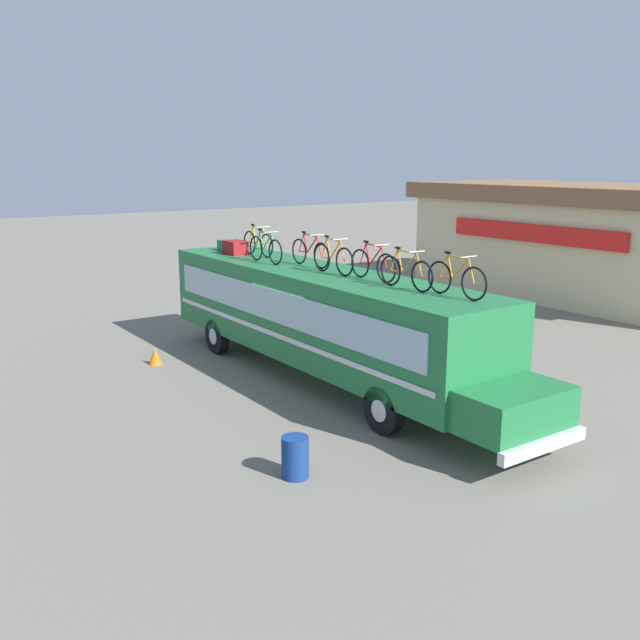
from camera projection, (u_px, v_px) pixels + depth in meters
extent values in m
plane|color=slate|center=(317.00, 377.00, 18.72)|extent=(120.00, 120.00, 0.00)
cube|color=#1E6B38|center=(317.00, 312.00, 18.33)|extent=(11.87, 2.41, 2.22)
cube|color=#1E6B38|center=(515.00, 409.00, 13.22)|extent=(1.27, 2.22, 0.82)
cube|color=#99B7C6|center=(276.00, 307.00, 17.58)|extent=(10.92, 0.04, 0.82)
cube|color=#99B7C6|center=(354.00, 296.00, 18.94)|extent=(10.92, 0.04, 0.82)
cube|color=silver|center=(277.00, 335.00, 17.74)|extent=(11.40, 0.03, 0.12)
cube|color=silver|center=(354.00, 323.00, 19.10)|extent=(11.40, 0.03, 0.12)
cube|color=silver|center=(543.00, 446.00, 12.78)|extent=(0.16, 2.29, 0.24)
cylinder|color=black|center=(384.00, 410.00, 14.78)|extent=(1.05, 0.28, 1.05)
cylinder|color=silver|center=(384.00, 410.00, 14.78)|extent=(0.47, 0.30, 0.47)
cylinder|color=black|center=(456.00, 391.00, 15.96)|extent=(1.05, 0.28, 1.05)
cylinder|color=silver|center=(456.00, 391.00, 15.96)|extent=(0.47, 0.30, 0.47)
cylinder|color=black|center=(217.00, 336.00, 20.96)|extent=(1.05, 0.28, 1.05)
cylinder|color=silver|center=(217.00, 336.00, 20.96)|extent=(0.47, 0.30, 0.47)
cylinder|color=black|center=(278.00, 326.00, 22.14)|extent=(1.05, 0.28, 1.05)
cylinder|color=silver|center=(278.00, 326.00, 22.14)|extent=(0.47, 0.30, 0.47)
cube|color=#1E7F66|center=(230.00, 245.00, 21.90)|extent=(0.67, 0.53, 0.33)
cube|color=maroon|center=(235.00, 248.00, 21.05)|extent=(0.74, 0.51, 0.40)
torus|color=black|center=(250.00, 242.00, 21.09)|extent=(0.69, 0.04, 0.69)
torus|color=black|center=(267.00, 246.00, 20.29)|extent=(0.69, 0.04, 0.69)
cylinder|color=#B2B20C|center=(254.00, 235.00, 20.79)|extent=(0.19, 0.04, 0.49)
cylinder|color=#B2B20C|center=(260.00, 236.00, 20.56)|extent=(0.47, 0.04, 0.48)
cylinder|color=#B2B20C|center=(258.00, 227.00, 20.57)|extent=(0.60, 0.04, 0.07)
cylinder|color=#B2B20C|center=(253.00, 243.00, 20.94)|extent=(0.38, 0.03, 0.05)
cylinder|color=#B2B20C|center=(251.00, 234.00, 20.95)|extent=(0.25, 0.03, 0.51)
cylinder|color=#B2B20C|center=(265.00, 237.00, 20.31)|extent=(0.21, 0.03, 0.48)
cylinder|color=silver|center=(263.00, 227.00, 20.32)|extent=(0.03, 0.44, 0.03)
ellipsoid|color=black|center=(253.00, 225.00, 20.79)|extent=(0.20, 0.08, 0.06)
torus|color=black|center=(256.00, 248.00, 19.74)|extent=(0.69, 0.04, 0.69)
torus|color=black|center=(275.00, 252.00, 18.91)|extent=(0.69, 0.04, 0.69)
cylinder|color=green|center=(262.00, 240.00, 19.43)|extent=(0.20, 0.04, 0.49)
cylinder|color=green|center=(267.00, 242.00, 19.18)|extent=(0.48, 0.04, 0.47)
cylinder|color=green|center=(266.00, 232.00, 19.20)|extent=(0.62, 0.04, 0.07)
cylinder|color=green|center=(260.00, 249.00, 19.58)|extent=(0.40, 0.03, 0.05)
cylinder|color=green|center=(258.00, 240.00, 19.59)|extent=(0.25, 0.03, 0.51)
cylinder|color=green|center=(273.00, 243.00, 18.93)|extent=(0.22, 0.03, 0.48)
cylinder|color=silver|center=(272.00, 232.00, 18.94)|extent=(0.03, 0.44, 0.03)
ellipsoid|color=black|center=(260.00, 229.00, 19.43)|extent=(0.20, 0.08, 0.06)
torus|color=black|center=(299.00, 251.00, 19.07)|extent=(0.69, 0.04, 0.69)
torus|color=black|center=(321.00, 255.00, 18.23)|extent=(0.69, 0.04, 0.69)
cylinder|color=red|center=(306.00, 243.00, 18.76)|extent=(0.20, 0.04, 0.49)
cylinder|color=red|center=(312.00, 245.00, 18.51)|extent=(0.49, 0.04, 0.47)
cylinder|color=red|center=(310.00, 235.00, 18.52)|extent=(0.63, 0.04, 0.07)
cylinder|color=red|center=(303.00, 252.00, 18.91)|extent=(0.40, 0.03, 0.05)
cylinder|color=red|center=(302.00, 242.00, 18.92)|extent=(0.26, 0.03, 0.51)
cylinder|color=red|center=(319.00, 246.00, 18.25)|extent=(0.22, 0.03, 0.48)
cylinder|color=silver|center=(317.00, 235.00, 18.27)|extent=(0.03, 0.44, 0.03)
ellipsoid|color=black|center=(304.00, 232.00, 18.76)|extent=(0.20, 0.08, 0.06)
torus|color=black|center=(322.00, 257.00, 17.80)|extent=(0.71, 0.04, 0.71)
torus|color=black|center=(344.00, 262.00, 17.04)|extent=(0.71, 0.04, 0.71)
cylinder|color=orange|center=(328.00, 248.00, 17.52)|extent=(0.19, 0.04, 0.50)
cylinder|color=orange|center=(335.00, 250.00, 17.29)|extent=(0.45, 0.04, 0.48)
cylinder|color=orange|center=(333.00, 240.00, 17.30)|extent=(0.57, 0.04, 0.07)
cylinder|color=orange|center=(326.00, 258.00, 17.66)|extent=(0.36, 0.03, 0.05)
cylinder|color=orange|center=(324.00, 248.00, 17.66)|extent=(0.24, 0.03, 0.52)
cylinder|color=orange|center=(342.00, 252.00, 17.06)|extent=(0.20, 0.03, 0.49)
cylinder|color=silver|center=(340.00, 239.00, 17.06)|extent=(0.03, 0.44, 0.03)
ellipsoid|color=black|center=(327.00, 236.00, 17.51)|extent=(0.20, 0.08, 0.06)
torus|color=black|center=(360.00, 263.00, 16.88)|extent=(0.69, 0.04, 0.69)
torus|color=black|center=(386.00, 268.00, 16.11)|extent=(0.69, 0.04, 0.69)
cylinder|color=red|center=(368.00, 254.00, 16.59)|extent=(0.19, 0.04, 0.49)
cylinder|color=red|center=(376.00, 256.00, 16.37)|extent=(0.45, 0.04, 0.47)
cylinder|color=red|center=(374.00, 245.00, 16.37)|extent=(0.58, 0.04, 0.07)
cylinder|color=red|center=(365.00, 264.00, 16.73)|extent=(0.37, 0.03, 0.05)
cylinder|color=red|center=(363.00, 253.00, 16.74)|extent=(0.24, 0.03, 0.51)
cylinder|color=red|center=(384.00, 258.00, 16.13)|extent=(0.20, 0.03, 0.48)
cylinder|color=silver|center=(382.00, 245.00, 16.13)|extent=(0.03, 0.44, 0.03)
ellipsoid|color=black|center=(366.00, 242.00, 16.59)|extent=(0.20, 0.08, 0.06)
torus|color=black|center=(391.00, 270.00, 15.80)|extent=(0.68, 0.04, 0.68)
torus|color=black|center=(422.00, 277.00, 14.98)|extent=(0.68, 0.04, 0.68)
cylinder|color=orange|center=(400.00, 261.00, 15.49)|extent=(0.20, 0.04, 0.49)
cylinder|color=orange|center=(409.00, 263.00, 15.25)|extent=(0.48, 0.04, 0.47)
cylinder|color=orange|center=(407.00, 252.00, 15.26)|extent=(0.62, 0.04, 0.07)
cylinder|color=orange|center=(396.00, 271.00, 15.64)|extent=(0.39, 0.03, 0.05)
cylinder|color=orange|center=(394.00, 260.00, 15.65)|extent=(0.25, 0.03, 0.51)
cylinder|color=orange|center=(419.00, 265.00, 15.00)|extent=(0.22, 0.03, 0.47)
cylinder|color=silver|center=(417.00, 252.00, 15.01)|extent=(0.03, 0.44, 0.03)
ellipsoid|color=black|center=(398.00, 248.00, 15.50)|extent=(0.20, 0.08, 0.06)
torus|color=black|center=(440.00, 277.00, 14.84)|extent=(0.70, 0.04, 0.70)
torus|color=black|center=(474.00, 284.00, 14.07)|extent=(0.70, 0.04, 0.70)
cylinder|color=orange|center=(450.00, 267.00, 14.55)|extent=(0.19, 0.04, 0.50)
cylinder|color=orange|center=(460.00, 269.00, 14.32)|extent=(0.45, 0.04, 0.48)
cylinder|color=orange|center=(458.00, 257.00, 14.33)|extent=(0.59, 0.04, 0.07)
cylinder|color=orange|center=(446.00, 278.00, 14.69)|extent=(0.37, 0.03, 0.05)
cylinder|color=orange|center=(444.00, 266.00, 14.70)|extent=(0.24, 0.03, 0.52)
cylinder|color=orange|center=(471.00, 271.00, 14.08)|extent=(0.21, 0.03, 0.48)
cylinder|color=silver|center=(469.00, 257.00, 14.09)|extent=(0.03, 0.44, 0.03)
ellipsoid|color=black|center=(448.00, 253.00, 14.55)|extent=(0.20, 0.08, 0.06)
cube|color=beige|center=(583.00, 249.00, 29.59)|extent=(13.54, 6.49, 3.94)
cube|color=brown|center=(588.00, 193.00, 29.07)|extent=(14.62, 7.01, 0.70)
cube|color=red|center=(533.00, 233.00, 27.53)|extent=(8.12, 0.16, 0.70)
cylinder|color=navy|center=(295.00, 457.00, 12.75)|extent=(0.50, 0.50, 0.78)
cone|color=orange|center=(155.00, 356.00, 19.85)|extent=(0.38, 0.38, 0.48)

